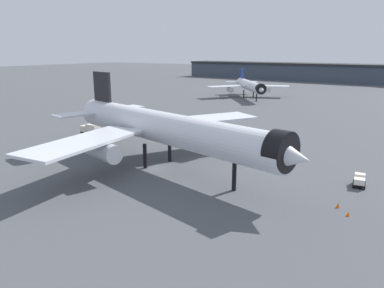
% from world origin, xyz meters
% --- Properties ---
extents(ground, '(900.00, 900.00, 0.00)m').
position_xyz_m(ground, '(0.00, 0.00, 0.00)').
color(ground, '#4C4F54').
extents(airliner_near_gate, '(57.36, 51.36, 16.81)m').
position_xyz_m(airliner_near_gate, '(1.10, 1.59, 7.41)').
color(airliner_near_gate, silver).
rests_on(airliner_near_gate, ground).
extents(airliner_far_taxiway, '(33.31, 37.57, 12.62)m').
position_xyz_m(airliner_far_taxiway, '(-26.93, 105.63, 5.56)').
color(airliner_far_taxiway, silver).
rests_on(airliner_far_taxiway, ground).
extents(terminal_building, '(185.57, 35.65, 22.44)m').
position_xyz_m(terminal_building, '(-33.03, 220.28, 6.42)').
color(terminal_building, '#3D4756').
rests_on(terminal_building, ground).
extents(service_truck_front, '(5.52, 2.62, 3.00)m').
position_xyz_m(service_truck_front, '(-30.91, 12.83, 1.59)').
color(service_truck_front, black).
rests_on(service_truck_front, ground).
extents(baggage_tug_wing, '(2.20, 3.36, 1.85)m').
position_xyz_m(baggage_tug_wing, '(33.56, 10.24, 0.97)').
color(baggage_tug_wing, black).
rests_on(baggage_tug_wing, ground).
extents(traffic_cone_near_nose, '(0.49, 0.49, 0.61)m').
position_xyz_m(traffic_cone_near_nose, '(34.05, -2.39, 0.30)').
color(traffic_cone_near_nose, '#F2600C').
rests_on(traffic_cone_near_nose, ground).
extents(traffic_cone_wingtip, '(0.56, 0.56, 0.70)m').
position_xyz_m(traffic_cone_wingtip, '(32.36, -0.34, 0.35)').
color(traffic_cone_wingtip, '#F2600C').
rests_on(traffic_cone_wingtip, ground).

